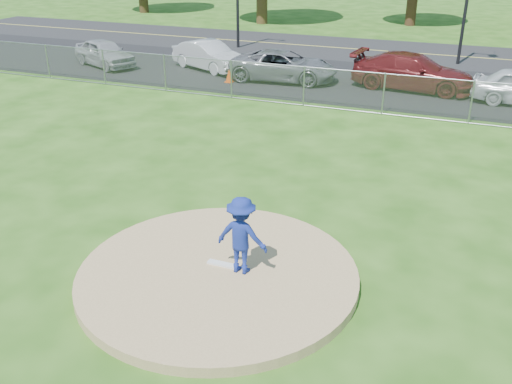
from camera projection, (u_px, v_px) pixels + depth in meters
ground at (342, 127)px, 19.49m from camera, size 120.00×120.00×0.00m
pitchers_mound at (218, 275)px, 11.01m from camera, size 5.40×5.40×0.20m
pitching_rubber at (222, 264)px, 11.13m from camera, size 0.60×0.15×0.04m
chain_link_fence at (356, 92)px, 20.87m from camera, size 40.00×0.06×1.50m
parking_lot at (377, 84)px, 24.98m from camera, size 50.00×8.00×0.01m
street at (403, 52)px, 31.31m from camera, size 60.00×7.00×0.01m
pitcher at (242, 235)px, 10.64m from camera, size 1.00×0.59×1.54m
traffic_cone at (229, 75)px, 25.05m from camera, size 0.35×0.35×0.67m
parked_car_silver at (104, 53)px, 27.86m from camera, size 4.10×2.97×1.30m
parked_car_white at (209, 56)px, 27.17m from camera, size 4.27×2.97×1.34m
parked_car_gray at (283, 66)px, 25.20m from camera, size 4.87×2.53×1.31m
parked_car_darkred at (413, 72)px, 23.79m from camera, size 5.25×2.58×1.47m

